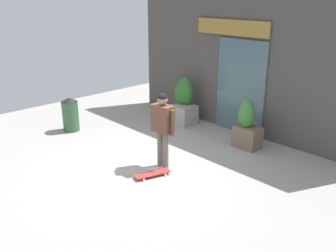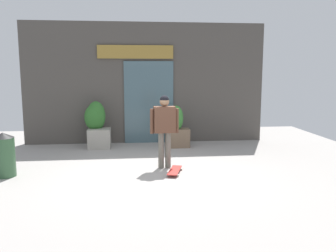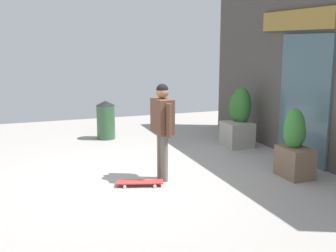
# 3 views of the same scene
# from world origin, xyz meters

# --- Properties ---
(ground_plane) EXTENTS (12.00, 12.00, 0.00)m
(ground_plane) POSITION_xyz_m (0.00, 0.00, 0.00)
(ground_plane) COLOR #9E9993
(building_facade) EXTENTS (7.37, 0.31, 3.67)m
(building_facade) POSITION_xyz_m (0.00, 3.50, 1.82)
(building_facade) COLOR #4C4742
(building_facade) RESTS_ON ground_plane
(skateboarder) EXTENTS (0.66, 0.29, 1.68)m
(skateboarder) POSITION_xyz_m (0.27, 0.36, 1.03)
(skateboarder) COLOR #666056
(skateboarder) RESTS_ON ground_plane
(skateboard) EXTENTS (0.43, 0.80, 0.08)m
(skateboard) POSITION_xyz_m (0.45, -0.10, 0.06)
(skateboard) COLOR red
(skateboard) RESTS_ON ground_plane
(planter_box_left) EXTENTS (0.64, 0.47, 1.22)m
(planter_box_left) POSITION_xyz_m (0.86, 2.63, 0.57)
(planter_box_left) COLOR brown
(planter_box_left) RESTS_ON ground_plane
(planter_box_right) EXTENTS (0.75, 0.67, 1.35)m
(planter_box_right) POSITION_xyz_m (-1.47, 2.82, 0.68)
(planter_box_right) COLOR gray
(planter_box_right) RESTS_ON ground_plane
(trash_bin) EXTENTS (0.45, 0.45, 0.95)m
(trash_bin) POSITION_xyz_m (-3.16, 0.06, 0.48)
(trash_bin) COLOR #335938
(trash_bin) RESTS_ON ground_plane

